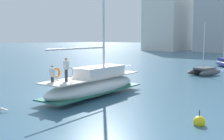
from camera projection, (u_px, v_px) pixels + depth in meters
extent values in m
plane|color=#38607A|center=(66.00, 96.00, 21.41)|extent=(400.00, 400.00, 0.00)
ellipsoid|color=white|center=(94.00, 87.00, 21.09)|extent=(3.44, 9.81, 1.40)
cube|color=#236656|center=(94.00, 91.00, 21.13)|extent=(3.45, 9.62, 0.10)
cube|color=beige|center=(94.00, 77.00, 21.01)|extent=(3.20, 9.31, 0.08)
cube|color=white|center=(100.00, 71.00, 21.55)|extent=(2.15, 4.48, 0.70)
cylinder|color=silver|center=(104.00, 9.00, 21.41)|extent=(0.16, 0.16, 10.11)
cylinder|color=#B7B7BC|center=(78.00, 49.00, 19.41)|extent=(0.75, 5.74, 0.12)
cylinder|color=silver|center=(126.00, 66.00, 24.52)|extent=(0.90, 0.16, 0.06)
torus|color=orange|center=(56.00, 73.00, 19.50)|extent=(0.22, 0.71, 0.70)
cylinder|color=#33333D|center=(66.00, 75.00, 18.63)|extent=(0.20, 0.20, 0.80)
cube|color=white|center=(66.00, 65.00, 18.56)|extent=(0.34, 0.23, 0.56)
sphere|color=tan|center=(66.00, 59.00, 18.51)|extent=(0.20, 0.20, 0.20)
cylinder|color=white|center=(64.00, 66.00, 18.69)|extent=(0.09, 0.09, 0.50)
cylinder|color=white|center=(69.00, 66.00, 18.43)|extent=(0.09, 0.09, 0.50)
cylinder|color=#33333D|center=(52.00, 79.00, 18.39)|extent=(0.20, 0.20, 0.35)
cube|color=white|center=(52.00, 72.00, 18.34)|extent=(0.34, 0.23, 0.56)
sphere|color=beige|center=(52.00, 66.00, 18.30)|extent=(0.20, 0.20, 0.20)
cylinder|color=white|center=(50.00, 73.00, 18.48)|extent=(0.09, 0.09, 0.50)
cylinder|color=white|center=(55.00, 73.00, 18.22)|extent=(0.09, 0.09, 0.50)
torus|color=silver|center=(69.00, 72.00, 18.80)|extent=(0.76, 0.14, 0.76)
ellipsoid|color=navy|center=(224.00, 64.00, 42.34)|extent=(4.89, 4.79, 0.90)
cube|color=navy|center=(224.00, 60.00, 42.54)|extent=(2.18, 2.15, 0.40)
cylinder|color=silver|center=(224.00, 35.00, 42.27)|extent=(0.14, 0.14, 7.59)
ellipsoid|color=#4C4C51|center=(210.00, 73.00, 32.57)|extent=(1.20, 4.18, 0.67)
ellipsoid|color=#4C4C51|center=(199.00, 72.00, 33.80)|extent=(1.20, 4.18, 0.67)
cube|color=#4C4C51|center=(205.00, 68.00, 33.13)|extent=(1.96, 2.54, 0.24)
cylinder|color=silver|center=(204.00, 45.00, 32.64)|extent=(0.11, 0.11, 5.18)
ellipsoid|color=silver|center=(0.00, 109.00, 16.64)|extent=(0.34, 0.40, 0.16)
sphere|color=silver|center=(2.00, 108.00, 16.82)|extent=(0.11, 0.11, 0.11)
cone|color=gold|center=(3.00, 108.00, 16.89)|extent=(0.07, 0.08, 0.04)
cube|color=#9E9993|center=(4.00, 109.00, 16.59)|extent=(0.49, 0.37, 0.13)
sphere|color=yellow|center=(199.00, 122.00, 14.11)|extent=(0.59, 0.59, 0.59)
cylinder|color=black|center=(199.00, 116.00, 14.07)|extent=(0.04, 0.04, 0.60)
cube|color=silver|center=(170.00, 14.00, 98.54)|extent=(12.48, 16.93, 25.05)
cube|color=#B2B7BC|center=(223.00, 24.00, 85.57)|extent=(14.37, 10.63, 17.02)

